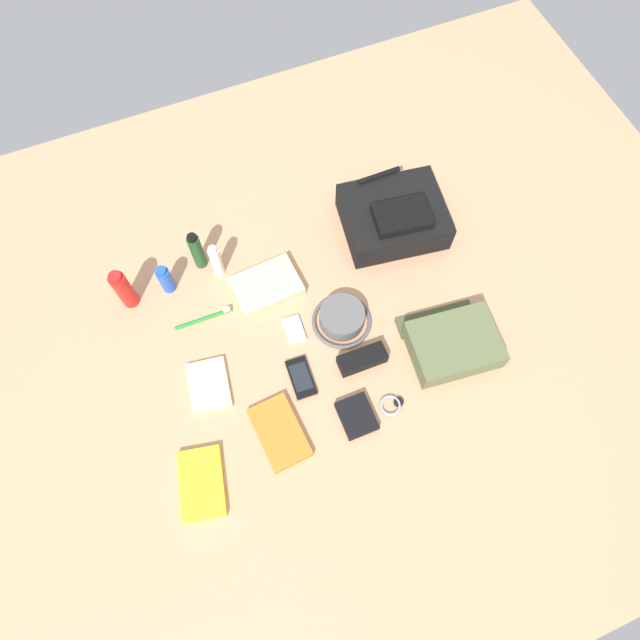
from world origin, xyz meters
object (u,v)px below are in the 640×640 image
at_px(shampoo_bottle, 197,251).
at_px(sunglasses_case, 362,359).
at_px(sunscreen_spray, 124,289).
at_px(backpack, 394,217).
at_px(cell_phone, 301,378).
at_px(deodorant_spray, 166,279).
at_px(toothpaste_tube, 216,261).
at_px(toothbrush, 207,318).
at_px(folded_towel, 266,286).
at_px(wallet, 357,416).
at_px(media_player, 294,330).
at_px(notepad, 209,385).
at_px(travel_guidebook, 279,432).
at_px(wristwatch, 391,405).
at_px(bucket_hat, 342,318).
at_px(toiletry_pouch, 453,343).
at_px(paperback_novel, 202,483).

xyz_separation_m(shampoo_bottle, sunglasses_case, (0.33, -0.49, -0.06)).
bearing_deg(sunscreen_spray, backpack, -3.97).
bearing_deg(cell_phone, deodorant_spray, 121.95).
xyz_separation_m(toothpaste_tube, toothbrush, (-0.09, -0.14, -0.06)).
bearing_deg(cell_phone, folded_towel, 88.49).
bearing_deg(sunglasses_case, wallet, -117.85).
bearing_deg(media_player, sunglasses_case, -48.87).
bearing_deg(cell_phone, notepad, 162.68).
distance_m(deodorant_spray, travel_guidebook, 0.57).
bearing_deg(media_player, shampoo_bottle, 119.89).
bearing_deg(travel_guidebook, notepad, 124.14).
relative_size(shampoo_bottle, wristwatch, 2.20).
height_order(wristwatch, toothbrush, toothbrush).
relative_size(shampoo_bottle, travel_guidebook, 0.79).
distance_m(bucket_hat, notepad, 0.43).
height_order(media_player, wristwatch, same).
distance_m(sunscreen_spray, folded_towel, 0.42).
height_order(toothbrush, notepad, toothbrush).
bearing_deg(sunglasses_case, toothbrush, 142.43).
height_order(notepad, sunglasses_case, sunglasses_case).
distance_m(sunscreen_spray, cell_phone, 0.58).
bearing_deg(backpack, toothpaste_tube, 174.48).
distance_m(cell_phone, wristwatch, 0.27).
bearing_deg(shampoo_bottle, wallet, -68.47).
distance_m(toiletry_pouch, paperback_novel, 0.79).
height_order(backpack, wristwatch, backpack).
bearing_deg(cell_phone, media_player, 76.08).
bearing_deg(backpack, deodorant_spray, 175.33).
xyz_separation_m(toothbrush, sunglasses_case, (0.37, -0.30, 0.01)).
relative_size(shampoo_bottle, toothpaste_tube, 1.14).
relative_size(travel_guidebook, sunglasses_case, 1.42).
bearing_deg(toothpaste_tube, media_player, -62.58).
bearing_deg(toiletry_pouch, paperback_novel, -173.31).
xyz_separation_m(notepad, folded_towel, (0.26, 0.23, 0.01)).
bearing_deg(deodorant_spray, shampoo_bottle, 20.87).
bearing_deg(folded_towel, wallet, -78.91).
bearing_deg(notepad, deodorant_spray, 101.10).
bearing_deg(toothbrush, wallet, -56.80).
relative_size(deodorant_spray, paperback_novel, 0.56).
distance_m(toiletry_pouch, toothpaste_tube, 0.74).
bearing_deg(folded_towel, deodorant_spray, 156.65).
bearing_deg(notepad, toiletry_pouch, -4.30).
xyz_separation_m(toothbrush, notepad, (-0.06, -0.20, 0.00)).
distance_m(backpack, bucket_hat, 0.38).
bearing_deg(sunscreen_spray, toothbrush, -36.35).
bearing_deg(toothpaste_tube, notepad, -112.81).
height_order(paperback_novel, travel_guidebook, travel_guidebook).
relative_size(shampoo_bottle, wallet, 1.42).
distance_m(shampoo_bottle, toothbrush, 0.20).
relative_size(sunscreen_spray, wristwatch, 2.28).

